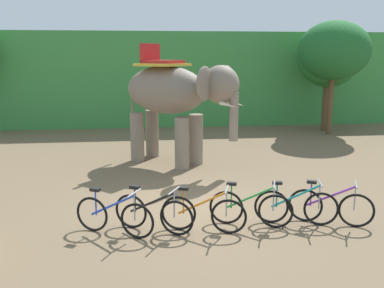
# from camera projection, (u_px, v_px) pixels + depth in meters

# --- Properties ---
(ground_plane) EXTENTS (80.00, 80.00, 0.00)m
(ground_plane) POSITION_uv_depth(u_px,v_px,m) (195.00, 209.00, 9.54)
(ground_plane) COLOR brown
(foliage_hedge) EXTENTS (36.00, 6.00, 4.50)m
(foliage_hedge) POSITION_uv_depth(u_px,v_px,m) (164.00, 77.00, 22.64)
(foliage_hedge) COLOR #3D8E42
(foliage_hedge) RESTS_ON ground
(tree_far_right) EXTENTS (3.00, 3.00, 4.85)m
(tree_far_right) POSITION_uv_depth(u_px,v_px,m) (334.00, 51.00, 17.71)
(tree_far_right) COLOR brown
(tree_far_right) RESTS_ON ground
(tree_left) EXTENTS (2.74, 2.74, 4.64)m
(tree_left) POSITION_uv_depth(u_px,v_px,m) (329.00, 58.00, 18.75)
(tree_left) COLOR brown
(tree_left) RESTS_ON ground
(elephant) EXTENTS (3.82, 3.52, 3.78)m
(elephant) POSITION_uv_depth(u_px,v_px,m) (174.00, 95.00, 13.04)
(elephant) COLOR gray
(elephant) RESTS_ON ground
(bike_blue) EXTENTS (1.55, 0.85, 0.92)m
(bike_blue) POSITION_uv_depth(u_px,v_px,m) (114.00, 216.00, 8.11)
(bike_blue) COLOR black
(bike_blue) RESTS_ON ground
(bike_black) EXTENTS (1.54, 0.87, 0.92)m
(bike_black) POSITION_uv_depth(u_px,v_px,m) (153.00, 213.00, 8.26)
(bike_black) COLOR black
(bike_black) RESTS_ON ground
(bike_orange) EXTENTS (1.65, 0.66, 0.92)m
(bike_orange) POSITION_uv_depth(u_px,v_px,m) (203.00, 213.00, 8.24)
(bike_orange) COLOR black
(bike_orange) RESTS_ON ground
(bike_green) EXTENTS (1.63, 0.70, 0.92)m
(bike_green) POSITION_uv_depth(u_px,v_px,m) (250.00, 208.00, 8.53)
(bike_green) COLOR black
(bike_green) RESTS_ON ground
(bike_teal) EXTENTS (1.67, 0.60, 0.92)m
(bike_teal) POSITION_uv_depth(u_px,v_px,m) (296.00, 206.00, 8.62)
(bike_teal) COLOR black
(bike_teal) RESTS_ON ground
(bike_purple) EXTENTS (1.58, 0.80, 0.92)m
(bike_purple) POSITION_uv_depth(u_px,v_px,m) (330.00, 206.00, 8.62)
(bike_purple) COLOR black
(bike_purple) RESTS_ON ground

